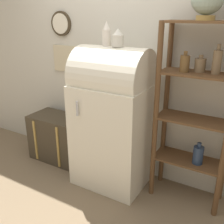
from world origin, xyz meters
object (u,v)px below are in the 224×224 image
(suitcase_trunk, at_px, (58,137))
(vase_left, at_px, (106,34))
(refrigerator, at_px, (113,117))
(vase_center, at_px, (118,38))

(suitcase_trunk, xyz_separation_m, vase_left, (0.78, -0.06, 1.31))
(refrigerator, xyz_separation_m, vase_center, (0.06, -0.01, 0.80))
(refrigerator, xyz_separation_m, suitcase_trunk, (-0.86, 0.06, -0.48))
(vase_left, height_order, vase_center, vase_left)
(suitcase_trunk, xyz_separation_m, vase_center, (0.92, -0.08, 1.28))
(vase_left, bearing_deg, suitcase_trunk, 175.79)
(suitcase_trunk, relative_size, vase_left, 2.95)
(vase_center, bearing_deg, vase_left, 171.47)
(suitcase_trunk, bearing_deg, refrigerator, -4.27)
(refrigerator, bearing_deg, vase_center, -12.58)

